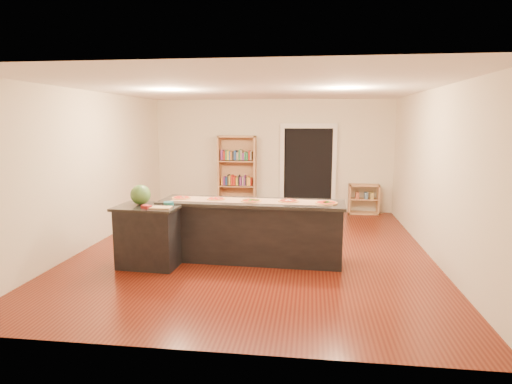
# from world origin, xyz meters

# --- Properties ---
(room) EXTENTS (6.00, 7.00, 2.80)m
(room) POSITION_xyz_m (0.00, 0.00, 1.40)
(room) COLOR beige
(room) RESTS_ON ground
(doorway) EXTENTS (1.40, 0.09, 2.21)m
(doorway) POSITION_xyz_m (0.90, 3.46, 1.20)
(doorway) COLOR black
(doorway) RESTS_ON room
(kitchen_island) EXTENTS (2.99, 0.81, 0.98)m
(kitchen_island) POSITION_xyz_m (0.03, -0.61, 0.50)
(kitchen_island) COLOR black
(kitchen_island) RESTS_ON ground
(side_counter) EXTENTS (0.98, 0.71, 0.97)m
(side_counter) POSITION_xyz_m (-1.52, -1.10, 0.49)
(side_counter) COLOR black
(side_counter) RESTS_ON ground
(bookshelf) EXTENTS (0.95, 0.34, 1.91)m
(bookshelf) POSITION_xyz_m (-0.88, 3.28, 0.95)
(bookshelf) COLOR tan
(bookshelf) RESTS_ON ground
(low_shelf) EXTENTS (0.73, 0.31, 0.73)m
(low_shelf) POSITION_xyz_m (2.28, 3.29, 0.37)
(low_shelf) COLOR tan
(low_shelf) RESTS_ON ground
(waste_bin) EXTENTS (0.22, 0.22, 0.33)m
(waste_bin) POSITION_xyz_m (-0.32, 3.24, 0.16)
(waste_bin) COLOR #6497DF
(waste_bin) RESTS_ON ground
(kraft_paper) EXTENTS (2.61, 0.56, 0.00)m
(kraft_paper) POSITION_xyz_m (0.03, -0.59, 0.99)
(kraft_paper) COLOR #AC7C59
(kraft_paper) RESTS_ON kitchen_island
(watermelon) EXTENTS (0.31, 0.31, 0.31)m
(watermelon) POSITION_xyz_m (-1.66, -1.03, 1.12)
(watermelon) COLOR #144214
(watermelon) RESTS_ON side_counter
(cutting_board) EXTENTS (0.32, 0.22, 0.02)m
(cutting_board) POSITION_xyz_m (-1.25, -1.27, 0.98)
(cutting_board) COLOR tan
(cutting_board) RESTS_ON side_counter
(package_red) EXTENTS (0.17, 0.15, 0.05)m
(package_red) POSITION_xyz_m (-1.46, -1.30, 0.99)
(package_red) COLOR maroon
(package_red) RESTS_ON side_counter
(package_teal) EXTENTS (0.16, 0.16, 0.06)m
(package_teal) POSITION_xyz_m (-1.20, -1.05, 0.99)
(package_teal) COLOR #195966
(package_teal) RESTS_ON side_counter
(pizza_a) EXTENTS (0.33, 0.33, 0.02)m
(pizza_a) POSITION_xyz_m (-1.16, -0.53, 1.00)
(pizza_a) COLOR #BE8149
(pizza_a) RESTS_ON kitchen_island
(pizza_b) EXTENTS (0.29, 0.29, 0.02)m
(pizza_b) POSITION_xyz_m (-0.57, -0.55, 1.00)
(pizza_b) COLOR #BE8149
(pizza_b) RESTS_ON kitchen_island
(pizza_c) EXTENTS (0.34, 0.34, 0.02)m
(pizza_c) POSITION_xyz_m (0.03, -0.64, 1.00)
(pizza_c) COLOR #BE8149
(pizza_c) RESTS_ON kitchen_island
(pizza_d) EXTENTS (0.33, 0.33, 0.02)m
(pizza_d) POSITION_xyz_m (0.63, -0.59, 1.00)
(pizza_d) COLOR #BE8149
(pizza_d) RESTS_ON kitchen_island
(pizza_e) EXTENTS (0.34, 0.34, 0.02)m
(pizza_e) POSITION_xyz_m (1.22, -0.68, 1.00)
(pizza_e) COLOR #BE8149
(pizza_e) RESTS_ON kitchen_island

